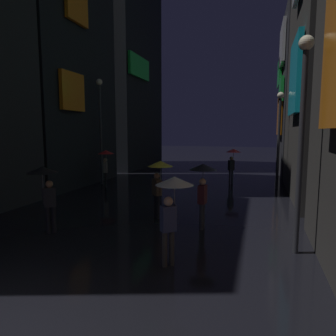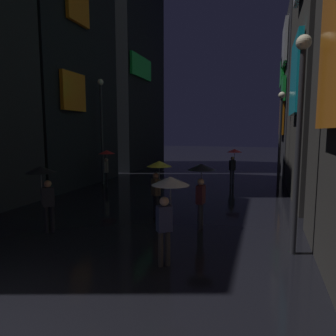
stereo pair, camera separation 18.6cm
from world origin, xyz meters
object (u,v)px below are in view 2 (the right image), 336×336
pedestrian_midstreet_left_red (107,158)px  pedestrian_far_right_clear (168,196)px  streetlamp_right_far (280,129)px  streetlamp_left_far (101,120)px  pedestrian_foreground_right_black (43,181)px  streetlamp_right_near (300,121)px  pedestrian_midstreet_centre_black (201,178)px  pedestrian_foreground_left_yellow (158,173)px  pedestrian_near_crossing_red (234,157)px

pedestrian_midstreet_left_red → pedestrian_far_right_clear: (6.28, -8.33, 0.00)m
streetlamp_right_far → streetlamp_left_far: (-10.00, -1.54, 0.50)m
pedestrian_midstreet_left_red → pedestrian_far_right_clear: bearing=-53.0°
pedestrian_foreground_right_black → streetlamp_right_near: bearing=5.6°
pedestrian_midstreet_centre_black → streetlamp_right_far: size_ratio=0.40×
streetlamp_right_near → pedestrian_foreground_left_yellow: bearing=156.6°
pedestrian_near_crossing_red → streetlamp_left_far: 8.14m
pedestrian_foreground_left_yellow → streetlamp_left_far: bearing=134.0°
pedestrian_midstreet_centre_black → pedestrian_foreground_left_yellow: 1.78m
pedestrian_far_right_clear → streetlamp_right_near: bearing=28.8°
streetlamp_right_near → pedestrian_far_right_clear: bearing=-151.2°
streetlamp_right_far → pedestrian_midstreet_centre_black: bearing=-108.9°
pedestrian_foreground_left_yellow → pedestrian_far_right_clear: size_ratio=1.00×
pedestrian_midstreet_left_red → streetlamp_right_near: bearing=-36.3°
pedestrian_midstreet_centre_black → streetlamp_right_near: streetlamp_right_near is taller
pedestrian_foreground_left_yellow → streetlamp_right_near: bearing=-23.4°
pedestrian_midstreet_left_red → pedestrian_far_right_clear: size_ratio=1.00×
pedestrian_midstreet_left_red → pedestrian_near_crossing_red: 7.44m
pedestrian_foreground_right_black → pedestrian_foreground_left_yellow: same height
pedestrian_near_crossing_red → streetlamp_right_near: 10.47m
pedestrian_near_crossing_red → pedestrian_far_right_clear: 11.61m
pedestrian_midstreet_centre_black → streetlamp_right_near: 3.48m
pedestrian_near_crossing_red → pedestrian_midstreet_left_red: bearing=-153.8°
streetlamp_right_far → pedestrian_foreground_right_black: bearing=-125.8°
pedestrian_near_crossing_red → pedestrian_midstreet_centre_black: bearing=-91.4°
pedestrian_far_right_clear → streetlamp_right_far: streetlamp_right_far is taller
pedestrian_foreground_left_yellow → pedestrian_foreground_right_black: bearing=-137.0°
pedestrian_far_right_clear → streetlamp_right_near: size_ratio=0.39×
pedestrian_foreground_left_yellow → streetlamp_left_far: streetlamp_left_far is taller
pedestrian_near_crossing_red → streetlamp_right_far: size_ratio=0.40×
pedestrian_midstreet_centre_black → pedestrian_midstreet_left_red: (-6.46, 5.42, 0.00)m
pedestrian_foreground_right_black → streetlamp_right_near: 7.42m
pedestrian_foreground_left_yellow → streetlamp_right_far: bearing=59.1°
pedestrian_midstreet_left_red → pedestrian_foreground_left_yellow: size_ratio=1.00×
pedestrian_foreground_left_yellow → pedestrian_midstreet_left_red: bearing=134.7°
pedestrian_midstreet_left_red → streetlamp_right_far: bearing=15.3°
pedestrian_midstreet_centre_black → streetlamp_right_far: streetlamp_right_far is taller
pedestrian_midstreet_centre_black → pedestrian_foreground_right_black: same height
pedestrian_near_crossing_red → streetlamp_right_near: streetlamp_right_near is taller
pedestrian_midstreet_centre_black → pedestrian_midstreet_left_red: 8.43m
pedestrian_near_crossing_red → streetlamp_left_far: streetlamp_left_far is taller
pedestrian_foreground_left_yellow → streetlamp_left_far: (-5.61, 5.80, 2.14)m
streetlamp_right_far → streetlamp_right_near: bearing=-90.0°
pedestrian_midstreet_left_red → streetlamp_left_far: 2.49m
pedestrian_foreground_right_black → pedestrian_foreground_left_yellow: (2.78, 2.60, 0.00)m
pedestrian_midstreet_centre_black → pedestrian_foreground_left_yellow: size_ratio=1.00×
pedestrian_midstreet_centre_black → streetlamp_right_near: bearing=-26.0°
pedestrian_foreground_left_yellow → pedestrian_far_right_clear: bearing=-66.7°
pedestrian_midstreet_centre_black → pedestrian_near_crossing_red: 8.70m
streetlamp_right_far → streetlamp_left_far: bearing=-171.2°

